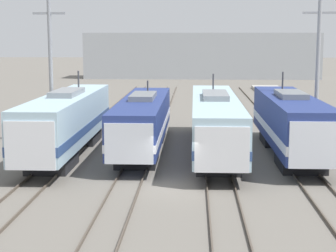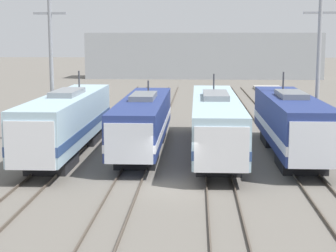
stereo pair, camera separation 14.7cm
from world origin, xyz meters
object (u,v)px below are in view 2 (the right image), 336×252
Objects in this scene: locomotive_center_right at (216,123)px; catenary_tower_left at (51,67)px; locomotive_far_left at (66,122)px; locomotive_center_left at (143,122)px; locomotive_far_right at (291,124)px; catenary_tower_right at (318,68)px.

catenary_tower_left is at bearing 164.79° from locomotive_center_right.
locomotive_far_left is 1.63× the size of catenary_tower_left.
locomotive_center_left is 1.62× the size of catenary_tower_left.
catenary_tower_left is at bearing 158.52° from locomotive_center_left.
locomotive_center_left is at bearing -21.48° from catenary_tower_left.
locomotive_center_left is 4.92m from locomotive_center_right.
locomotive_far_right is at bearing -6.50° from locomotive_center_left.
locomotive_far_left is 9.85m from locomotive_center_right.
locomotive_far_left is 1.01× the size of locomotive_center_left.
locomotive_far_right is 1.51× the size of catenary_tower_left.
locomotive_far_right is at bearing -122.08° from catenary_tower_right.
locomotive_far_left is 14.70m from locomotive_far_right.
locomotive_center_right is at bearing -15.21° from catenary_tower_left.
locomotive_far_left is 5.14m from locomotive_center_left.
locomotive_far_left is 17.94m from catenary_tower_right.
locomotive_far_left is at bearing -162.49° from locomotive_center_left.
locomotive_center_right is at bearing 6.12° from locomotive_far_left.
locomotive_center_right is 1.23× the size of locomotive_far_right.
locomotive_far_left is 1.63× the size of catenary_tower_right.
catenary_tower_right is at bearing 13.98° from locomotive_far_left.
locomotive_far_left is at bearing -64.94° from catenary_tower_left.
locomotive_far_left is at bearing -178.32° from locomotive_far_right.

